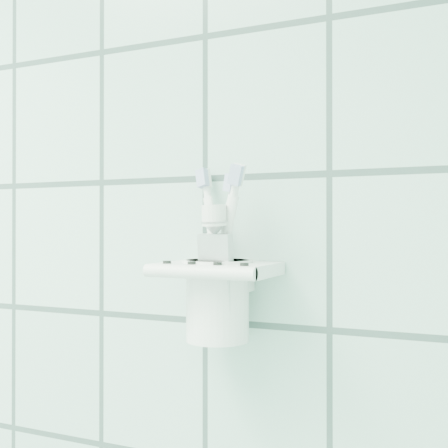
% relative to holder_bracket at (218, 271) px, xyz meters
% --- Properties ---
extents(holder_bracket, '(0.13, 0.10, 0.04)m').
position_rel_holder_bracket_xyz_m(holder_bracket, '(0.00, 0.00, 0.00)').
color(holder_bracket, white).
rests_on(holder_bracket, wall_back).
extents(cup, '(0.08, 0.08, 0.09)m').
position_rel_holder_bracket_xyz_m(cup, '(-0.00, 0.00, -0.03)').
color(cup, white).
rests_on(cup, holder_bracket).
extents(toothbrush_pink, '(0.05, 0.04, 0.20)m').
position_rel_holder_bracket_xyz_m(toothbrush_pink, '(0.01, 0.00, 0.03)').
color(toothbrush_pink, white).
rests_on(toothbrush_pink, cup).
extents(toothbrush_blue, '(0.04, 0.02, 0.18)m').
position_rel_holder_bracket_xyz_m(toothbrush_blue, '(-0.01, 0.01, 0.02)').
color(toothbrush_blue, white).
rests_on(toothbrush_blue, cup).
extents(toothbrush_orange, '(0.06, 0.04, 0.19)m').
position_rel_holder_bracket_xyz_m(toothbrush_orange, '(-0.02, 0.01, 0.03)').
color(toothbrush_orange, white).
rests_on(toothbrush_orange, cup).
extents(toothpaste_tube, '(0.04, 0.03, 0.14)m').
position_rel_holder_bracket_xyz_m(toothpaste_tube, '(0.01, -0.01, 0.01)').
color(toothpaste_tube, silver).
rests_on(toothpaste_tube, cup).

